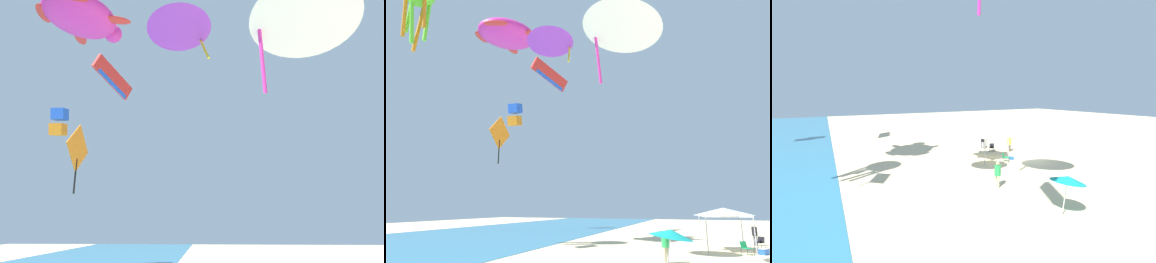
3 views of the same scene
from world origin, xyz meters
The scene contains 7 objects.
canopy_tent centered at (2.06, 3.48, 2.61)m, with size 3.64×3.51×2.94m.
kite_parafoil_red centered at (12.64, 22.66, 20.08)m, with size 5.33×3.20×3.54m.
kite_delta_purple centered at (-5.90, 13.67, 14.17)m, with size 4.05×4.02×2.66m.
kite_box_blue centered at (15.84, 29.73, 16.17)m, with size 1.77×1.55×3.48m.
kite_turtle_magenta centered at (1.02, 21.65, 19.68)m, with size 7.31×7.28×2.20m.
kite_diamond_orange centered at (-2.85, 19.41, 8.59)m, with size 2.65×0.18×3.79m.
kite_delta_white centered at (-7.76, 8.26, 13.23)m, with size 5.87×5.83×4.09m.
Camera 1 is at (-19.97, 12.29, 4.78)m, focal length 30.77 mm.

